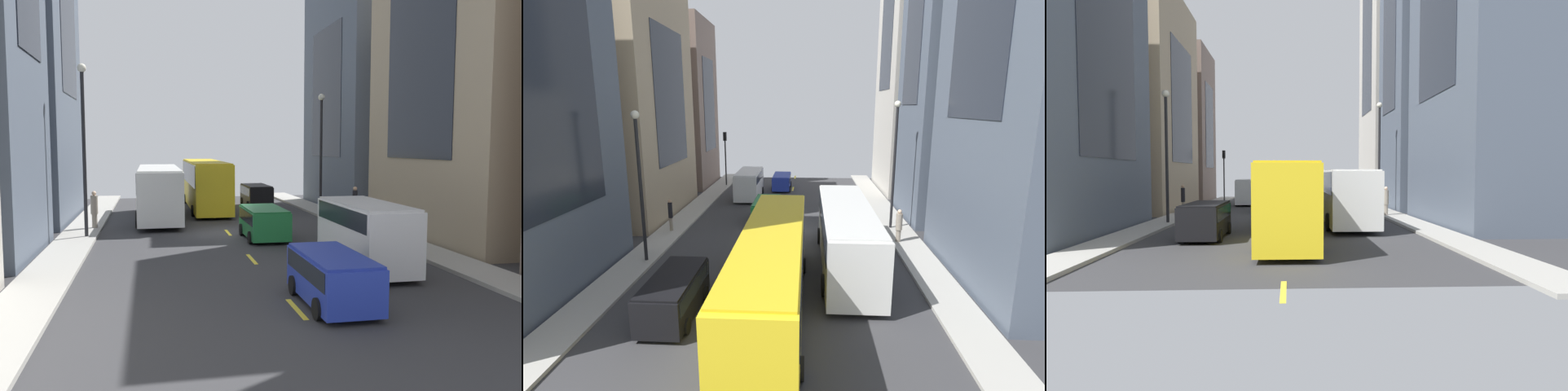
% 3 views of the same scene
% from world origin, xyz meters
% --- Properties ---
extents(ground_plane, '(41.49, 41.49, 0.00)m').
position_xyz_m(ground_plane, '(0.00, 0.00, 0.00)').
color(ground_plane, '#333335').
extents(sidewalk_west, '(1.93, 44.00, 0.15)m').
position_xyz_m(sidewalk_west, '(-7.78, 0.00, 0.07)').
color(sidewalk_west, '#9E9B93').
rests_on(sidewalk_west, ground).
extents(sidewalk_east, '(1.93, 44.00, 0.15)m').
position_xyz_m(sidewalk_east, '(7.78, 0.00, 0.07)').
color(sidewalk_east, '#9E9B93').
rests_on(sidewalk_east, ground).
extents(lane_stripe_1, '(0.16, 2.00, 0.01)m').
position_xyz_m(lane_stripe_1, '(0.00, -14.00, 0.01)').
color(lane_stripe_1, yellow).
rests_on(lane_stripe_1, ground).
extents(lane_stripe_2, '(0.16, 2.00, 0.01)m').
position_xyz_m(lane_stripe_2, '(0.00, -7.00, 0.01)').
color(lane_stripe_2, yellow).
rests_on(lane_stripe_2, ground).
extents(lane_stripe_3, '(0.16, 2.00, 0.01)m').
position_xyz_m(lane_stripe_3, '(0.00, 0.00, 0.01)').
color(lane_stripe_3, yellow).
rests_on(lane_stripe_3, ground).
extents(lane_stripe_4, '(0.16, 2.00, 0.01)m').
position_xyz_m(lane_stripe_4, '(0.00, 7.00, 0.01)').
color(lane_stripe_4, yellow).
rests_on(lane_stripe_4, ground).
extents(lane_stripe_5, '(0.16, 2.00, 0.01)m').
position_xyz_m(lane_stripe_5, '(0.00, 14.00, 0.01)').
color(lane_stripe_5, yellow).
rests_on(lane_stripe_5, ground).
extents(lane_stripe_6, '(0.16, 2.00, 0.01)m').
position_xyz_m(lane_stripe_6, '(0.00, 21.00, 0.01)').
color(lane_stripe_6, yellow).
rests_on(lane_stripe_6, ground).
extents(building_east_1, '(8.60, 11.82, 18.14)m').
position_xyz_m(building_east_1, '(13.20, -3.94, 9.07)').
color(building_east_1, tan).
rests_on(building_east_1, ground).
extents(building_east_2, '(7.33, 11.84, 17.37)m').
position_xyz_m(building_east_2, '(12.58, 10.23, 8.69)').
color(building_east_2, '#4C5666').
rests_on(building_east_2, ground).
extents(city_bus_white, '(2.80, 11.31, 3.35)m').
position_xyz_m(city_bus_white, '(-3.57, 6.17, 2.01)').
color(city_bus_white, silver).
rests_on(city_bus_white, ground).
extents(streetcar_yellow, '(2.70, 13.31, 3.59)m').
position_xyz_m(streetcar_yellow, '(-0.10, 11.28, 2.12)').
color(streetcar_yellow, yellow).
rests_on(streetcar_yellow, ground).
extents(delivery_van_white, '(2.25, 5.56, 2.58)m').
position_xyz_m(delivery_van_white, '(3.93, -9.63, 1.51)').
color(delivery_van_white, white).
rests_on(delivery_van_white, ground).
extents(car_black_0, '(1.96, 4.42, 1.71)m').
position_xyz_m(car_black_0, '(3.89, 11.72, 1.01)').
color(car_black_0, black).
rests_on(car_black_0, ground).
extents(car_blue_1, '(1.88, 4.10, 1.55)m').
position_xyz_m(car_blue_1, '(1.15, -13.78, 0.91)').
color(car_blue_1, '#2338AD').
rests_on(car_blue_1, ground).
extents(car_green_2, '(2.07, 4.08, 1.60)m').
position_xyz_m(car_green_2, '(1.52, -2.27, 0.94)').
color(car_green_2, '#1E7238').
rests_on(car_green_2, ground).
extents(pedestrian_waiting_curb, '(0.40, 0.40, 2.06)m').
position_xyz_m(pedestrian_waiting_curb, '(-7.19, 2.39, 1.23)').
color(pedestrian_waiting_curb, gray).
rests_on(pedestrian_waiting_curb, ground).
extents(pedestrian_walking_far, '(0.29, 0.29, 2.18)m').
position_xyz_m(pedestrian_walking_far, '(7.72, 1.05, 1.34)').
color(pedestrian_walking_far, gray).
rests_on(pedestrian_walking_far, ground).
extents(streetlamp_near, '(0.44, 0.44, 8.62)m').
position_xyz_m(streetlamp_near, '(-7.31, -0.53, 5.30)').
color(streetlamp_near, black).
rests_on(streetlamp_near, ground).
extents(streetlamp_far, '(0.44, 0.44, 8.06)m').
position_xyz_m(streetlamp_far, '(7.31, 6.32, 5.00)').
color(streetlamp_far, black).
rests_on(streetlamp_far, ground).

